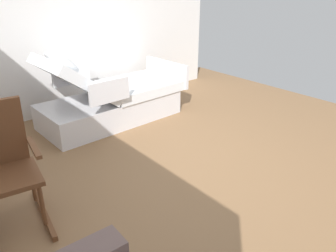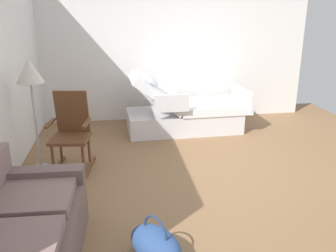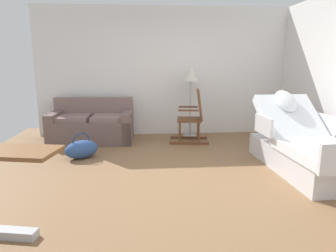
# 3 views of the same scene
# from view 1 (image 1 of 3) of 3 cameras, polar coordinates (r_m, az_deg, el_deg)

# --- Properties ---
(ground_plane) EXTENTS (6.53, 6.53, 0.00)m
(ground_plane) POSITION_cam_1_polar(r_m,az_deg,el_deg) (3.53, 5.28, -8.23)
(ground_plane) COLOR olive
(side_wall) EXTENTS (0.10, 5.08, 2.70)m
(side_wall) POSITION_cam_1_polar(r_m,az_deg,el_deg) (5.23, -16.07, 17.43)
(side_wall) COLOR white
(side_wall) RESTS_ON ground
(hospital_bed) EXTENTS (1.07, 2.09, 1.15)m
(hospital_bed) POSITION_cam_1_polar(r_m,az_deg,el_deg) (4.75, -9.89, 4.53)
(hospital_bed) COLOR silver
(hospital_bed) RESTS_ON ground
(rocking_chair) EXTENTS (0.82, 0.57, 1.05)m
(rocking_chair) POSITION_cam_1_polar(r_m,az_deg,el_deg) (2.94, -26.48, -6.58)
(rocking_chair) COLOR brown
(rocking_chair) RESTS_ON ground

